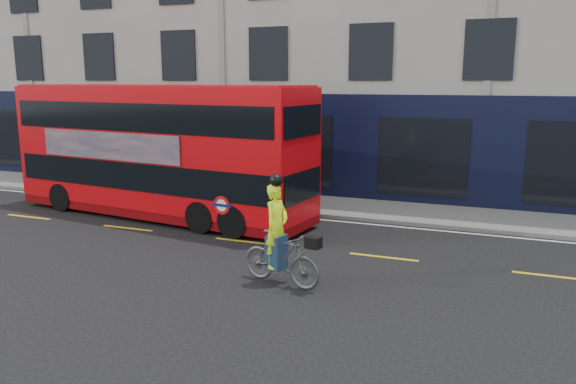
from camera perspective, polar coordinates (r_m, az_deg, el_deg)
The scene contains 8 objects.
ground at distance 16.98m, azimuth -19.04°, elevation -4.72°, with size 120.00×120.00×0.00m, color black.
pavement at distance 22.15m, azimuth -8.20°, elevation -0.40°, with size 60.00×3.00×0.12m, color slate.
kerb at distance 20.89m, azimuth -10.22°, elevation -1.16°, with size 60.00×0.12×0.13m, color slate.
building_terrace at distance 27.65m, azimuth -1.78°, elevation 17.48°, with size 50.00×10.07×15.00m.
road_edge_line at distance 20.66m, azimuth -10.64°, elevation -1.49°, with size 58.00×0.10×0.01m, color silver.
lane_dashes at distance 18.10m, azimuth -15.99°, elevation -3.54°, with size 58.00×0.12×0.01m, color gold, non-canonical shape.
bus at distance 19.06m, azimuth -12.96°, elevation 4.17°, with size 11.03×3.85×4.36m.
cyclist at distance 12.51m, azimuth -0.86°, elevation -5.75°, with size 2.10×1.02×2.51m.
Camera 1 is at (10.75, -12.36, 4.50)m, focal length 35.00 mm.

